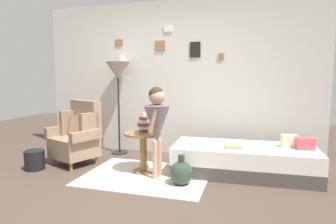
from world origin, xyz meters
name	(u,v)px	position (x,y,z in m)	size (l,w,h in m)	color
ground_plane	(132,196)	(0.00, 0.00, 0.00)	(12.00, 12.00, 0.00)	#4C3D33
gallery_wall	(176,79)	(0.00, 1.95, 1.30)	(4.80, 0.12, 2.60)	beige
rug	(146,176)	(-0.07, 0.67, 0.01)	(1.66, 1.25, 0.01)	silver
armchair	(78,135)	(-1.30, 0.93, 0.44)	(0.88, 0.78, 0.97)	#9E7042
daybed	(243,160)	(1.18, 1.10, 0.20)	(1.93, 0.87, 0.40)	#4C4742
pillow_head	(305,144)	(1.95, 1.14, 0.48)	(0.22, 0.12, 0.15)	#D64C56
pillow_mid	(289,141)	(1.77, 1.22, 0.48)	(0.20, 0.12, 0.17)	beige
side_table	(143,144)	(-0.17, 0.82, 0.40)	(0.54, 0.54, 0.57)	olive
vase_striped	(144,124)	(-0.18, 0.85, 0.68)	(0.18, 0.18, 0.28)	brown
floor_lamp	(118,74)	(-0.94, 1.64, 1.38)	(0.41, 0.41, 1.59)	black
person_child	(157,120)	(0.09, 0.63, 0.78)	(0.34, 0.34, 1.21)	tan
book_on_daybed	(233,147)	(1.05, 0.96, 0.42)	(0.22, 0.16, 0.03)	#85975C
demijohn_near	(181,173)	(0.46, 0.50, 0.15)	(0.30, 0.30, 0.38)	#2D3D33
magazine_basket	(35,160)	(-1.73, 0.48, 0.14)	(0.28, 0.28, 0.28)	black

